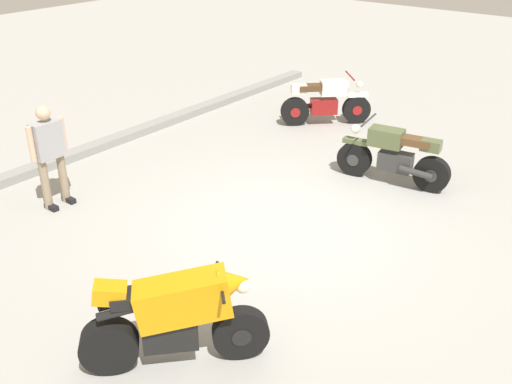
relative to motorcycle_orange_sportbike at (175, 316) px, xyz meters
name	(u,v)px	position (x,y,z in m)	size (l,w,h in m)	color
ground_plane	(283,226)	(3.01, 0.82, -0.59)	(40.00, 40.00, 0.00)	#9E9E99
curb_edge	(89,149)	(3.01, 5.42, -0.52)	(14.00, 0.30, 0.15)	gray
motorcycle_orange_sportbike	(175,316)	(0.00, 0.00, 0.00)	(1.56, 1.47, 1.14)	black
motorcycle_cream_vintage	(326,102)	(7.21, 2.76, -0.11)	(1.48, 1.50, 1.07)	black
motorcycle_olive_vintage	(394,156)	(5.39, 0.26, -0.11)	(0.70, 1.95, 1.07)	black
person_in_gray_shirt	(49,150)	(1.35, 4.06, 0.34)	(0.64, 0.30, 1.65)	gray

